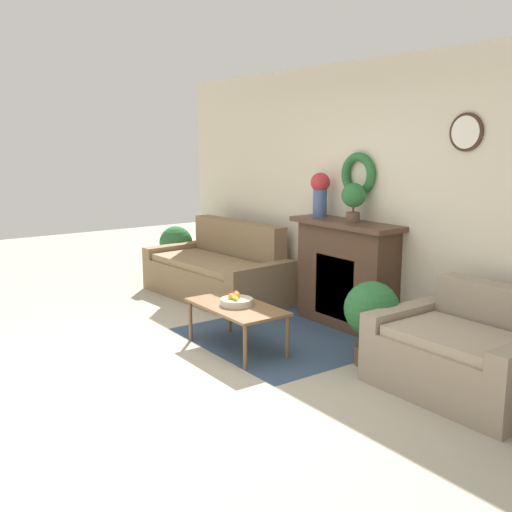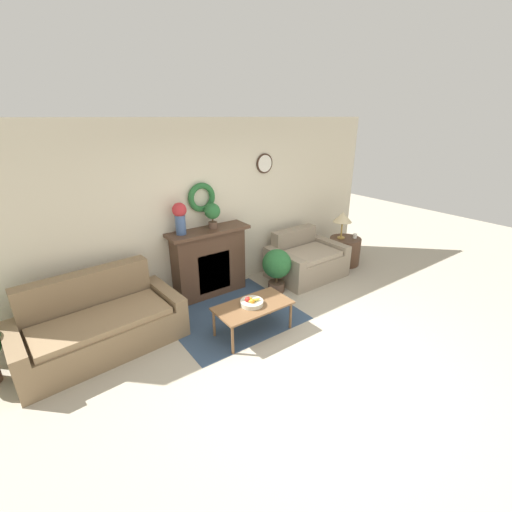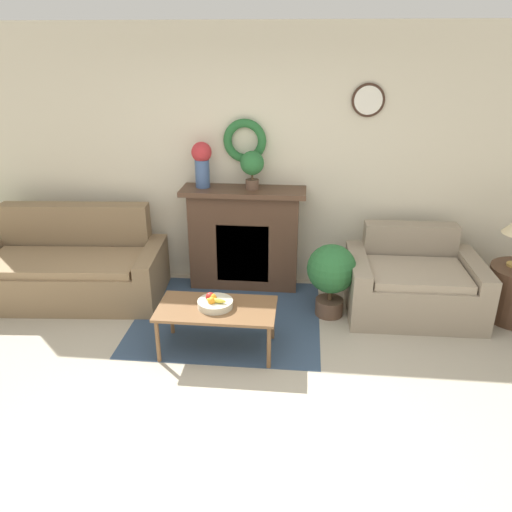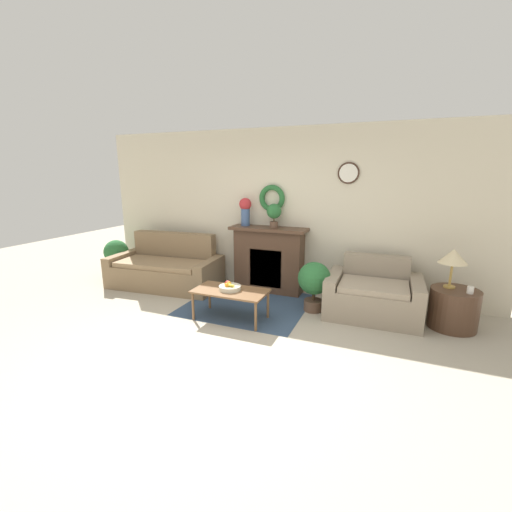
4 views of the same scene
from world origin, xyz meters
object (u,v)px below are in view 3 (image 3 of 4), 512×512
Objects in this scene: couch_left at (71,268)px; coffee_table at (217,311)px; potted_plant_floor_by_loveseat at (331,273)px; vase_on_mantel_left at (202,161)px; potted_plant_on_mantel at (252,166)px; fruit_bowl at (215,303)px; loveseat_right at (413,284)px; fireplace at (244,238)px.

coffee_table is at bearing -31.68° from couch_left.
vase_on_mantel_left is at bearing 156.48° from potted_plant_floor_by_loveseat.
potted_plant_floor_by_loveseat is at bearing -34.40° from potted_plant_on_mantel.
vase_on_mantel_left is at bearing 104.92° from coffee_table.
potted_plant_on_mantel is at bearing -2.21° from vase_on_mantel_left.
fruit_bowl is at bearing -98.31° from potted_plant_on_mantel.
vase_on_mantel_left is 1.20× the size of potted_plant_on_mantel.
loveseat_right reaches higher than fruit_bowl.
couch_left is 1.97× the size of coffee_table.
coffee_table is at bearing -143.97° from potted_plant_floor_by_loveseat.
vase_on_mantel_left reaches higher than coffee_table.
fireplace is 2.76× the size of vase_on_mantel_left.
vase_on_mantel_left is at bearing 179.27° from fireplace.
loveseat_right is 3.30× the size of potted_plant_on_mantel.
coffee_table is (-0.08, -1.30, -0.18)m from fireplace.
potted_plant_on_mantel reaches higher than potted_plant_floor_by_loveseat.
potted_plant_floor_by_loveseat is at bearing -23.52° from vase_on_mantel_left.
vase_on_mantel_left is (-0.35, 1.31, 1.00)m from coffee_table.
potted_plant_on_mantel is at bearing 145.60° from potted_plant_floor_by_loveseat.
loveseat_right is (3.53, 0.01, -0.01)m from couch_left.
potted_plant_on_mantel is at bearing 82.48° from coffee_table.
couch_left is at bearing -162.58° from vase_on_mantel_left.
fireplace is at bearing 147.67° from potted_plant_floor_by_loveseat.
fruit_bowl reaches higher than coffee_table.
fruit_bowl is at bearing -154.91° from loveseat_right.
fireplace is at bearing 8.79° from couch_left.
couch_left reaches higher than coffee_table.
couch_left is 1.92m from fruit_bowl.
loveseat_right is at bearing -10.83° from vase_on_mantel_left.
loveseat_right is 2.75× the size of vase_on_mantel_left.
coffee_table is 1.38× the size of potted_plant_floor_by_loveseat.
loveseat_right is 1.27× the size of coffee_table.
coffee_table is 3.34× the size of fruit_bowl.
vase_on_mantel_left is (-2.16, 0.41, 1.09)m from loveseat_right.
vase_on_mantel_left reaches higher than fireplace.
couch_left is 1.79m from vase_on_mantel_left.
couch_left is 2.71× the size of potted_plant_floor_by_loveseat.
coffee_table is 1.62m from potted_plant_on_mantel.
vase_on_mantel_left reaches higher than fruit_bowl.
fireplace is at bearing 170.89° from potted_plant_on_mantel.
coffee_table is 1.23m from potted_plant_floor_by_loveseat.
couch_left is 6.58× the size of fruit_bowl.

